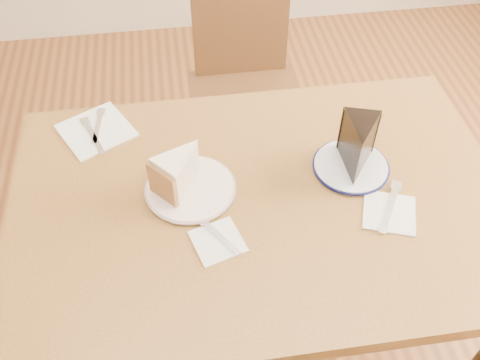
# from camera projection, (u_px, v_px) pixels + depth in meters

# --- Properties ---
(ground) EXTENTS (4.00, 4.00, 0.00)m
(ground) POSITION_uv_depth(u_px,v_px,m) (254.00, 338.00, 1.84)
(ground) COLOR #4E2B15
(ground) RESTS_ON ground
(table) EXTENTS (1.20, 0.80, 0.75)m
(table) POSITION_uv_depth(u_px,v_px,m) (259.00, 223.00, 1.36)
(table) COLOR #553717
(table) RESTS_ON ground
(chair_far) EXTENTS (0.42, 0.42, 0.84)m
(chair_far) POSITION_uv_depth(u_px,v_px,m) (245.00, 91.00, 2.01)
(chair_far) COLOR #392111
(chair_far) RESTS_ON ground
(plate_cream) EXTENTS (0.21, 0.21, 0.01)m
(plate_cream) POSITION_uv_depth(u_px,v_px,m) (190.00, 189.00, 1.30)
(plate_cream) COLOR white
(plate_cream) RESTS_ON table
(plate_navy) EXTENTS (0.18, 0.18, 0.01)m
(plate_navy) POSITION_uv_depth(u_px,v_px,m) (351.00, 167.00, 1.35)
(plate_navy) COLOR white
(plate_navy) RESTS_ON table
(carrot_cake) EXTENTS (0.14, 0.14, 0.09)m
(carrot_cake) POSITION_uv_depth(u_px,v_px,m) (182.00, 170.00, 1.27)
(carrot_cake) COLOR beige
(carrot_cake) RESTS_ON plate_cream
(chocolate_cake) EXTENTS (0.12, 0.15, 0.12)m
(chocolate_cake) POSITION_uv_depth(u_px,v_px,m) (358.00, 149.00, 1.29)
(chocolate_cake) COLOR black
(chocolate_cake) RESTS_ON plate_navy
(napkin_cream) EXTENTS (0.13, 0.13, 0.00)m
(napkin_cream) POSITION_uv_depth(u_px,v_px,m) (218.00, 241.00, 1.20)
(napkin_cream) COLOR white
(napkin_cream) RESTS_ON table
(napkin_navy) EXTENTS (0.15, 0.15, 0.00)m
(napkin_navy) POSITION_uv_depth(u_px,v_px,m) (389.00, 212.00, 1.25)
(napkin_navy) COLOR white
(napkin_navy) RESTS_ON table
(napkin_spare) EXTENTS (0.23, 0.23, 0.00)m
(napkin_spare) POSITION_uv_depth(u_px,v_px,m) (96.00, 130.00, 1.44)
(napkin_spare) COLOR white
(napkin_spare) RESTS_ON table
(fork_cream) EXTENTS (0.09, 0.12, 0.00)m
(fork_cream) POSITION_uv_depth(u_px,v_px,m) (218.00, 235.00, 1.20)
(fork_cream) COLOR white
(fork_cream) RESTS_ON napkin_cream
(knife_navy) EXTENTS (0.10, 0.15, 0.00)m
(knife_navy) POSITION_uv_depth(u_px,v_px,m) (390.00, 207.00, 1.26)
(knife_navy) COLOR silver
(knife_navy) RESTS_ON napkin_navy
(fork_spare) EXTENTS (0.03, 0.14, 0.00)m
(fork_spare) POSITION_uv_depth(u_px,v_px,m) (98.00, 126.00, 1.45)
(fork_spare) COLOR silver
(fork_spare) RESTS_ON napkin_spare
(knife_spare) EXTENTS (0.07, 0.15, 0.00)m
(knife_spare) POSITION_uv_depth(u_px,v_px,m) (93.00, 136.00, 1.42)
(knife_spare) COLOR silver
(knife_spare) RESTS_ON napkin_spare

